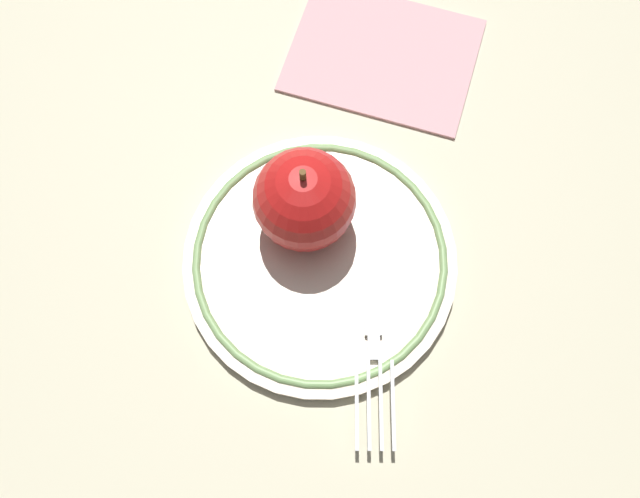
# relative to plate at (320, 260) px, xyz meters

# --- Properties ---
(ground_plane) EXTENTS (2.00, 2.00, 0.00)m
(ground_plane) POSITION_rel_plate_xyz_m (0.02, -0.01, -0.01)
(ground_plane) COLOR #B6AF91
(plate) EXTENTS (0.20, 0.20, 0.01)m
(plate) POSITION_rel_plate_xyz_m (0.00, 0.00, 0.00)
(plate) COLOR beige
(plate) RESTS_ON ground_plane
(apple_red_whole) EXTENTS (0.07, 0.07, 0.08)m
(apple_red_whole) POSITION_rel_plate_xyz_m (-0.03, -0.02, 0.04)
(apple_red_whole) COLOR #AE1716
(apple_red_whole) RESTS_ON plate
(fork) EXTENTS (0.17, 0.04, 0.00)m
(fork) POSITION_rel_plate_xyz_m (0.04, 0.04, 0.01)
(fork) COLOR silver
(fork) RESTS_ON plate
(napkin_folded) EXTENTS (0.14, 0.17, 0.01)m
(napkin_folded) POSITION_rel_plate_xyz_m (-0.18, 0.03, -0.00)
(napkin_folded) COLOR #C78E93
(napkin_folded) RESTS_ON ground_plane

